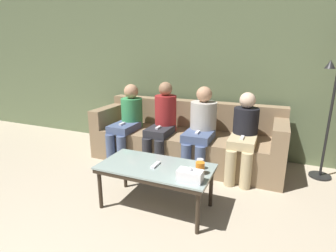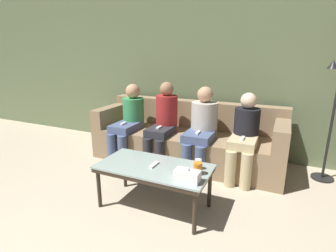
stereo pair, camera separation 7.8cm
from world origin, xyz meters
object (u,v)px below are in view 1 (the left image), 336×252
Objects in this scene: game_remote at (156,165)px; seated_person_right_end at (244,133)px; tissue_box at (190,175)px; seated_person_left_end at (128,119)px; seated_person_mid_left at (162,121)px; seated_person_mid_right at (201,126)px; standing_lamp at (335,98)px; cup_near_left at (200,164)px; cup_near_right at (200,168)px; couch at (186,140)px; coffee_table at (156,170)px.

seated_person_right_end is at bearing 56.60° from game_remote.
tissue_box is 1.83m from seated_person_left_end.
seated_person_left_end is 0.95× the size of seated_person_mid_left.
tissue_box reaches higher than game_remote.
standing_lamp is at bearing 12.96° from seated_person_mid_right.
cup_near_right is at bearing -73.50° from cup_near_left.
couch is 1.32m from cup_near_left.
standing_lamp is 1.60m from seated_person_mid_right.
game_remote is 0.09× the size of standing_lamp.
tissue_box is 2.09m from standing_lamp.
seated_person_right_end is (0.28, 0.96, 0.07)m from cup_near_left.
standing_lamp reaches higher than cup_near_right.
cup_near_left is 1.88m from standing_lamp.
seated_person_mid_left is at bearing 130.42° from cup_near_left.
seated_person_mid_right is 1.04× the size of seated_person_right_end.
seated_person_mid_right is (0.28, -0.20, 0.29)m from couch.
seated_person_left_end is (-0.83, -0.23, 0.28)m from couch.
cup_near_right is at bearing -0.11° from coffee_table.
standing_lamp is at bearing 4.58° from couch.
seated_person_mid_right is at bearing 82.19° from game_remote.
standing_lamp reaches higher than seated_person_right_end.
seated_person_left_end reaches higher than seated_person_right_end.
coffee_table is 0.05m from game_remote.
coffee_table is 1.01× the size of seated_person_mid_right.
couch is 2.41× the size of seated_person_mid_right.
cup_near_left is 0.09× the size of seated_person_mid_left.
couch is 1.30m from game_remote.
seated_person_mid_right is at bearing 0.98° from seated_person_mid_left.
coffee_table is at bearing -139.25° from standing_lamp.
seated_person_mid_left is (-0.28, -0.21, 0.30)m from couch.
seated_person_right_end is (0.29, 1.23, 0.06)m from tissue_box.
coffee_table is 1.16m from seated_person_mid_left.
seated_person_mid_right is at bearing -167.04° from standing_lamp.
seated_person_mid_left reaches higher than coffee_table.
cup_near_left is at bearing -106.24° from seated_person_right_end.
seated_person_right_end is at bearing 76.69° from tissue_box.
cup_near_right is at bearing -51.42° from seated_person_mid_left.
seated_person_mid_right reaches higher than cup_near_right.
seated_person_left_end reaches higher than cup_near_left.
cup_near_left is 0.06× the size of standing_lamp.
coffee_table is 1.05× the size of seated_person_right_end.
game_remote is 1.15m from seated_person_mid_left.
seated_person_left_end is at bearing 143.09° from cup_near_right.
standing_lamp is at bearing 46.98° from cup_near_left.
standing_lamp is at bearing 20.95° from seated_person_right_end.
seated_person_right_end is at bearing 56.60° from coffee_table.
standing_lamp reaches higher than game_remote.
game_remote is 0.13× the size of seated_person_mid_left.
seated_person_mid_left is at bearing 128.58° from cup_near_right.
coffee_table is 1.03× the size of seated_person_left_end.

